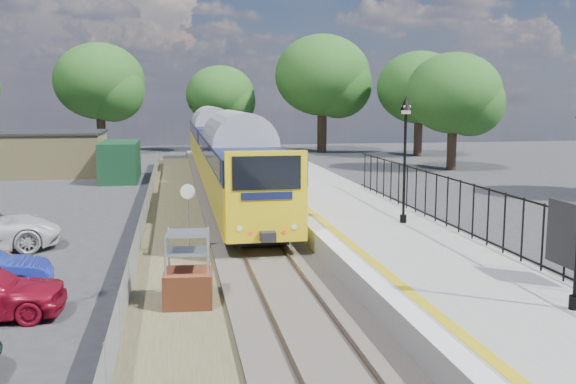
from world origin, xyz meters
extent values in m
plane|color=#2D2D30|center=(0.00, 0.00, 0.00)|extent=(120.00, 120.00, 0.00)
cube|color=#473F38|center=(0.00, 10.00, 0.10)|extent=(3.40, 80.00, 0.20)
cube|color=#4C472D|center=(-2.90, 8.00, 0.03)|extent=(2.60, 70.00, 0.06)
cube|color=brown|center=(-0.72, 10.00, 0.22)|extent=(0.07, 80.00, 0.14)
cube|color=brown|center=(0.72, 10.00, 0.22)|extent=(0.07, 80.00, 0.14)
cube|color=gray|center=(4.20, 8.00, 0.45)|extent=(5.00, 70.00, 0.90)
cube|color=silver|center=(1.95, 8.00, 0.91)|extent=(0.50, 70.00, 0.01)
cube|color=gold|center=(2.45, 8.00, 0.91)|extent=(0.30, 70.00, 0.01)
cylinder|color=black|center=(5.50, -4.00, 1.05)|extent=(0.24, 0.24, 0.30)
cylinder|color=black|center=(5.30, 6.00, 1.05)|extent=(0.24, 0.24, 0.30)
cylinder|color=black|center=(5.30, 6.00, 2.90)|extent=(0.10, 0.10, 3.70)
cube|color=black|center=(5.30, 6.00, 4.85)|extent=(0.08, 0.08, 0.30)
cube|color=beige|center=(5.30, 6.00, 5.02)|extent=(0.26, 0.26, 0.30)
cone|color=black|center=(5.30, 6.00, 5.25)|extent=(0.44, 0.44, 0.50)
cube|color=black|center=(6.55, 2.50, 2.65)|extent=(0.05, 26.00, 0.05)
cube|color=black|center=(6.50, -2.00, 2.10)|extent=(0.08, 1.40, 1.60)
cube|color=tan|center=(-12.00, 32.00, 1.50)|extent=(8.00, 6.00, 3.00)
cube|color=black|center=(-12.00, 32.00, 3.05)|extent=(8.20, 6.20, 0.15)
cube|color=#133620|center=(-6.50, 28.00, 1.30)|extent=(2.40, 6.00, 2.60)
cylinder|color=#332319|center=(-10.00, 50.00, 1.92)|extent=(0.88, 0.88, 3.85)
ellipsoid|color=#244F1A|center=(-10.00, 50.00, 7.15)|extent=(8.80, 8.80, 7.48)
cylinder|color=#332319|center=(2.00, 52.00, 1.57)|extent=(0.72, 0.72, 3.15)
ellipsoid|color=#244F1A|center=(2.00, 52.00, 5.85)|extent=(7.20, 7.20, 6.12)
cylinder|color=#332319|center=(12.00, 48.00, 2.10)|extent=(0.96, 0.96, 4.20)
ellipsoid|color=#244F1A|center=(12.00, 48.00, 7.80)|extent=(9.60, 9.60, 8.16)
cylinder|color=#332319|center=(20.00, 42.00, 1.75)|extent=(0.80, 0.80, 3.50)
ellipsoid|color=#244F1A|center=(20.00, 42.00, 6.50)|extent=(8.00, 8.00, 6.80)
cylinder|color=#332319|center=(18.00, 30.00, 1.57)|extent=(0.72, 0.72, 3.15)
ellipsoid|color=#244F1A|center=(18.00, 30.00, 5.85)|extent=(7.20, 7.20, 6.12)
cube|color=gold|center=(0.00, 14.48, 1.69)|extent=(2.80, 20.00, 1.90)
cube|color=#10153B|center=(0.00, 14.48, 2.99)|extent=(2.82, 20.00, 0.90)
cube|color=black|center=(0.00, 14.48, 2.99)|extent=(2.82, 18.00, 0.70)
cube|color=black|center=(0.00, 14.48, 0.51)|extent=(2.00, 18.00, 0.45)
cube|color=gold|center=(0.00, 35.08, 1.69)|extent=(2.80, 20.00, 1.90)
cube|color=#10153B|center=(0.00, 35.08, 2.99)|extent=(2.82, 20.00, 0.90)
cube|color=black|center=(0.00, 35.08, 2.99)|extent=(2.82, 18.00, 0.70)
cube|color=black|center=(0.00, 35.08, 0.51)|extent=(2.00, 18.00, 0.45)
cube|color=black|center=(0.00, 4.27, 3.04)|extent=(2.24, 0.04, 1.10)
cube|color=brown|center=(-2.64, 0.39, 0.48)|extent=(1.34, 1.34, 0.96)
cylinder|color=#999EA3|center=(-2.50, 5.89, 1.14)|extent=(0.06, 0.06, 2.27)
cylinder|color=silver|center=(-2.50, 5.84, 2.27)|extent=(0.51, 0.10, 0.51)
camera|label=1|loc=(-2.91, -16.03, 5.39)|focal=40.00mm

